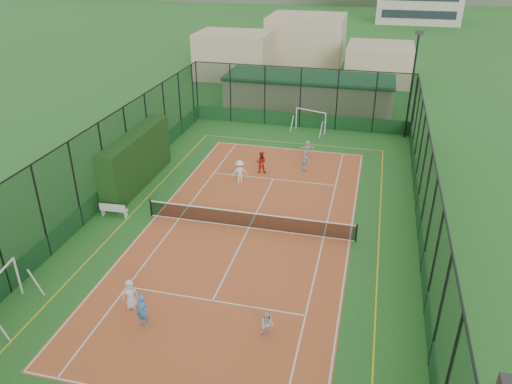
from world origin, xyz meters
TOP-DOWN VIEW (x-y plane):
  - ground at (0.00, 0.00)m, footprint 300.00×300.00m
  - court_slab at (0.00, 0.00)m, footprint 11.17×23.97m
  - tennis_net at (0.00, 0.00)m, footprint 11.67×0.12m
  - perimeter_fence at (0.00, 0.00)m, footprint 18.12×34.12m
  - floodlight_ne at (8.60, 16.60)m, footprint 0.60×0.26m
  - clubhouse at (0.00, 22.00)m, footprint 15.20×7.20m
  - hedge_left at (-8.30, 3.63)m, footprint 1.18×7.84m
  - white_bench at (-7.80, -0.57)m, footprint 1.59×0.51m
  - futsal_goal_near at (-8.26, -9.34)m, footprint 3.04×1.27m
  - futsal_goal_far at (1.05, 16.11)m, footprint 2.86×1.68m
  - child_near_left at (-3.25, -7.62)m, footprint 0.75×0.57m
  - child_near_mid at (-2.24, -8.56)m, footprint 0.58×0.40m
  - child_near_right at (2.80, -7.95)m, footprint 0.61×0.50m
  - child_far_left at (-2.00, 5.34)m, footprint 1.17×0.97m
  - child_far_right at (1.82, 8.09)m, footprint 0.96×0.75m
  - child_far_back at (1.61, 10.74)m, footprint 1.18×0.72m
  - coach at (-1.03, 7.25)m, footprint 0.78×0.64m
  - tennis_balls at (0.15, 1.25)m, footprint 6.38×1.54m

SIDE VIEW (x-z plane):
  - ground at x=0.00m, z-range 0.00..0.00m
  - court_slab at x=0.00m, z-range 0.00..0.01m
  - tennis_balls at x=0.15m, z-range 0.01..0.08m
  - white_bench at x=-7.80m, z-range 0.00..0.88m
  - tennis_net at x=0.00m, z-range 0.00..1.06m
  - child_near_right at x=2.80m, z-range 0.01..1.17m
  - child_far_back at x=1.61m, z-range 0.01..1.23m
  - child_near_left at x=-3.25m, z-range 0.01..1.40m
  - coach at x=-1.03m, z-range 0.01..1.50m
  - child_far_right at x=1.82m, z-range 0.01..1.53m
  - child_near_mid at x=-2.24m, z-range 0.01..1.53m
  - child_far_left at x=-2.00m, z-range 0.01..1.58m
  - futsal_goal_far at x=1.05m, z-range 0.00..1.78m
  - futsal_goal_near at x=-8.26m, z-range 0.00..1.90m
  - clubhouse at x=0.00m, z-range 0.00..3.15m
  - hedge_left at x=-8.30m, z-range 0.00..3.43m
  - perimeter_fence at x=0.00m, z-range 0.00..5.00m
  - floodlight_ne at x=8.60m, z-range 0.00..8.25m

